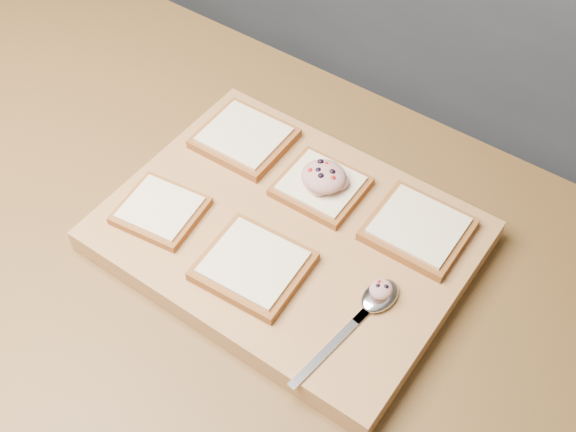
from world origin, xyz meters
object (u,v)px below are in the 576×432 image
object	(u,v)px
bread_far_center	(321,186)
cutting_board	(288,236)
tuna_salad_dollop	(324,176)
spoon	(373,303)

from	to	relation	value
bread_far_center	cutting_board	bearing A→B (deg)	-88.80
bread_far_center	tuna_salad_dollop	size ratio (longest dim) A/B	1.83
cutting_board	spoon	world-z (taller)	spoon
tuna_salad_dollop	spoon	world-z (taller)	tuna_salad_dollop
cutting_board	spoon	distance (m)	0.17
bread_far_center	spoon	world-z (taller)	bread_far_center
tuna_salad_dollop	spoon	xyz separation A→B (m)	(0.16, -0.12, -0.03)
cutting_board	spoon	size ratio (longest dim) A/B	2.42
tuna_salad_dollop	cutting_board	bearing A→B (deg)	-91.37
cutting_board	spoon	bearing A→B (deg)	-14.24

